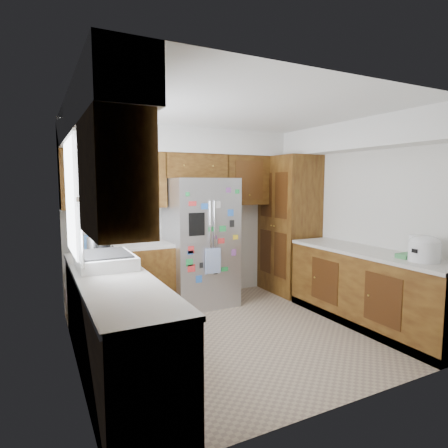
% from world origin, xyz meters
% --- Properties ---
extents(floor, '(3.60, 3.60, 0.00)m').
position_xyz_m(floor, '(0.00, 0.00, 0.00)').
color(floor, tan).
rests_on(floor, ground).
extents(room_shell, '(3.64, 3.24, 2.52)m').
position_xyz_m(room_shell, '(-0.11, 0.36, 1.82)').
color(room_shell, silver).
rests_on(room_shell, ground).
extents(left_counter_run, '(1.36, 3.20, 0.92)m').
position_xyz_m(left_counter_run, '(-1.36, 0.03, 0.43)').
color(left_counter_run, '#3B1E0B').
rests_on(left_counter_run, ground).
extents(right_counter_run, '(0.63, 2.25, 0.92)m').
position_xyz_m(right_counter_run, '(1.50, -0.47, 0.42)').
color(right_counter_run, '#3B1E0B').
rests_on(right_counter_run, ground).
extents(pantry, '(0.60, 0.90, 2.15)m').
position_xyz_m(pantry, '(1.50, 1.15, 1.07)').
color(pantry, '#3B1E0B').
rests_on(pantry, ground).
extents(fridge, '(0.90, 0.79, 1.80)m').
position_xyz_m(fridge, '(-0.00, 1.20, 0.90)').
color(fridge, '#9A9A9F').
rests_on(fridge, ground).
extents(bridge_cabinet, '(0.96, 0.34, 0.35)m').
position_xyz_m(bridge_cabinet, '(0.00, 1.43, 1.98)').
color(bridge_cabinet, '#3B1E0B').
rests_on(bridge_cabinet, fridge).
extents(fridge_top_items, '(0.54, 0.33, 0.30)m').
position_xyz_m(fridge_top_items, '(-0.04, 1.40, 2.28)').
color(fridge_top_items, '#1A499D').
rests_on(fridge_top_items, bridge_cabinet).
extents(sink_assembly, '(0.52, 0.70, 0.37)m').
position_xyz_m(sink_assembly, '(-1.50, 0.10, 0.99)').
color(sink_assembly, white).
rests_on(sink_assembly, left_counter_run).
extents(left_counter_clutter, '(0.36, 0.80, 0.38)m').
position_xyz_m(left_counter_clutter, '(-1.44, 0.83, 1.05)').
color(left_counter_clutter, black).
rests_on(left_counter_clutter, left_counter_run).
extents(rice_cooker, '(0.32, 0.31, 0.28)m').
position_xyz_m(rice_cooker, '(1.50, -1.17, 1.06)').
color(rice_cooker, white).
rests_on(rice_cooker, right_counter_run).
extents(paper_towel, '(0.12, 0.12, 0.26)m').
position_xyz_m(paper_towel, '(1.52, -1.04, 1.05)').
color(paper_towel, white).
rests_on(paper_towel, right_counter_run).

